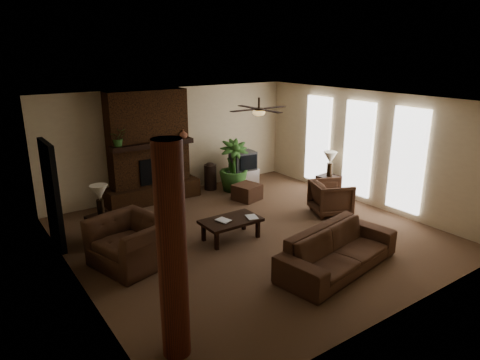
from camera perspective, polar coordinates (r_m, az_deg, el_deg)
room_shell at (r=8.64m, az=1.52°, el=1.26°), size 7.00×7.00×7.00m
fireplace at (r=11.05m, az=-11.89°, el=3.10°), size 2.40×0.70×2.80m
windows at (r=11.12m, az=15.38°, el=3.97°), size 0.08×3.65×2.35m
log_column at (r=5.28m, az=-8.99°, el=-9.62°), size 0.36×0.36×2.80m
doorway at (r=9.03m, az=-23.67°, el=-1.84°), size 0.10×1.00×2.10m
ceiling_fan at (r=8.88m, az=2.52°, el=9.14°), size 1.35×1.35×0.37m
sofa at (r=7.78m, az=12.95°, el=-8.22°), size 2.56×1.13×0.97m
armchair_left at (r=7.95m, az=-14.35°, el=-7.06°), size 1.18×1.49×1.15m
armchair_right at (r=10.31m, az=11.98°, el=-2.10°), size 1.05×1.08×0.86m
coffee_table at (r=8.77m, az=-1.22°, el=-5.59°), size 1.20×0.70×0.43m
ottoman at (r=11.09m, az=0.95°, el=-1.61°), size 0.72×0.72×0.40m
tv_stand at (r=12.10m, az=0.33°, el=0.24°), size 0.90×0.59×0.50m
tv at (r=11.97m, az=0.40°, el=2.59°), size 0.70×0.59×0.52m
floor_vase at (r=11.86m, az=-3.97°, el=0.76°), size 0.34×0.34×0.77m
floor_plant at (r=11.75m, az=-0.85°, el=0.45°), size 1.15×1.56×0.78m
side_table_left at (r=9.14m, az=-17.71°, el=-6.15°), size 0.62×0.62×0.55m
lamp_left at (r=8.87m, az=-18.16°, el=-1.88°), size 0.44×0.44×0.65m
side_table_right at (r=11.58m, az=11.65°, el=-0.78°), size 0.55×0.55×0.55m
lamp_right at (r=11.38m, az=11.88°, el=2.70°), size 0.44×0.44×0.65m
mantel_plant at (r=10.44m, az=-15.85°, el=5.22°), size 0.44×0.47×0.33m
mantel_vase at (r=11.06m, az=-7.53°, el=6.06°), size 0.24×0.25×0.22m
book_a at (r=8.55m, az=-2.74°, el=-4.77°), size 0.22×0.08×0.29m
book_b at (r=8.75m, az=0.92°, el=-4.22°), size 0.21×0.08×0.29m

